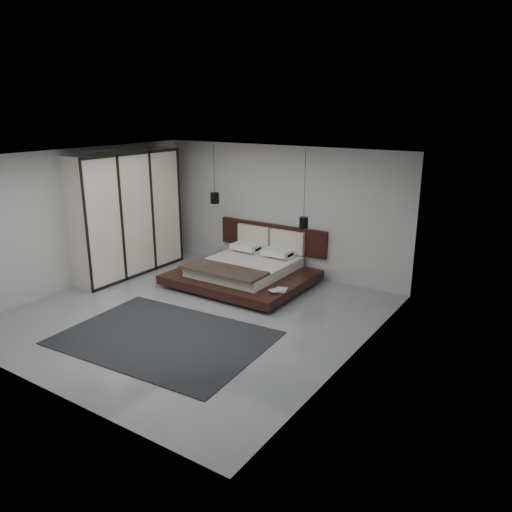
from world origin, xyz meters
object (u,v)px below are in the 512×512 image
Objects in this scene: lattice_screen at (164,204)px; pendant_left at (215,198)px; rug at (164,338)px; pendant_right at (304,222)px; wardrobe at (127,214)px; bed at (246,270)px.

lattice_screen is 1.70m from pendant_left.
pendant_left is 4.03m from rug.
wardrobe is at bearing -160.44° from pendant_right.
pendant_right is 0.48× the size of rug.
pendant_left is 0.39× the size of rug.
pendant_left reaches higher than wardrobe.
bed is 2.97m from rug.
pendant_right is 0.57× the size of wardrobe.
lattice_screen is 4.89m from rug.
wardrobe reaches higher than rug.
bed is (2.78, -0.54, -1.02)m from lattice_screen.
bed is at bearing 19.02° from wardrobe.
bed reaches higher than rug.
lattice_screen reaches higher than bed.
rug is (3.19, -3.47, -1.29)m from lattice_screen.
wardrobe is (0.25, -1.41, 0.04)m from lattice_screen.
rug is at bearing -35.05° from wardrobe.
pendant_right is (2.24, 0.00, -0.27)m from pendant_left.
lattice_screen is 1.43m from wardrobe.
wardrobe is at bearing -137.36° from pendant_left.
bed is 1.00× the size of wardrobe.
pendant_right is at bearing 78.04° from rug.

